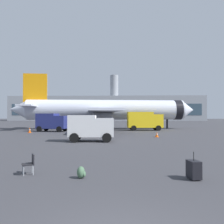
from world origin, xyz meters
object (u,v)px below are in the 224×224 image
Objects in this scene: fuel_truck at (144,120)px; safety_cone_far at (30,130)px; service_truck at (52,122)px; safety_cone_near at (157,135)px; airplane_at_gate at (105,110)px; gate_chair at (30,163)px; safety_cone_mid at (66,127)px; rolling_suitcase at (194,169)px; cargo_van at (91,127)px; traveller_backpack at (81,173)px.

safety_cone_far is (-17.57, -6.95, -1.38)m from fuel_truck.
service_truck reaches higher than safety_cone_near.
airplane_at_gate is at bearing 149.15° from fuel_truck.
fuel_truck is (15.18, 3.76, 0.16)m from service_truck.
airplane_at_gate is 36.15m from gate_chair.
safety_cone_mid is at bearing 100.92° from gate_chair.
rolling_suitcase is at bearing -63.57° from service_truck.
gate_chair is at bearing -75.34° from service_truck.
airplane_at_gate is 7.93× the size of cargo_van.
traveller_backpack is (12.05, -25.35, -0.16)m from safety_cone_far.
service_truck is 31.86m from rolling_suitcase.
traveller_backpack is at bearing -75.68° from safety_cone_mid.
gate_chair is at bearing -113.71° from safety_cone_near.
airplane_at_gate is at bearing 112.84° from safety_cone_near.
safety_cone_far is at bearing 115.43° from traveller_backpack.
rolling_suitcase is (13.65, -35.74, 0.05)m from safety_cone_mid.
rolling_suitcase is 1.28× the size of gate_chair.
fuel_truck is at bearing 69.25° from cargo_van.
rolling_suitcase is (-1.01, -32.27, -1.38)m from fuel_truck.
cargo_van is 6.56× the size of safety_cone_mid.
airplane_at_gate reaches higher than service_truck.
safety_cone_near is 0.78× the size of safety_cone_far.
traveller_backpack is 0.56× the size of gate_chair.
safety_cone_mid is 38.26m from rolling_suitcase.
fuel_truck is 19.69m from cargo_van.
rolling_suitcase reaches higher than safety_cone_mid.
safety_cone_mid is at bearing 110.90° from rolling_suitcase.
fuel_truck reaches higher than cargo_van.
safety_cone_mid is 35.87m from gate_chair.
safety_cone_near is at bearing -19.52° from safety_cone_far.
traveller_backpack is at bearing -99.69° from fuel_truck.
safety_cone_near is 0.73× the size of gate_chair.
safety_cone_far is at bearing 132.75° from cargo_van.
cargo_van is 5.62× the size of safety_cone_far.
service_truck is 4.17m from safety_cone_far.
fuel_truck is at bearing 13.92° from service_truck.
service_truck reaches higher than safety_cone_mid.
airplane_at_gate is 15.66m from safety_cone_far.
airplane_at_gate is 44.58× the size of safety_cone_far.
traveller_backpack is (-5.77, -19.03, -0.08)m from safety_cone_near.
gate_chair is (9.71, -24.79, 0.10)m from safety_cone_far.
safety_cone_near is at bearing -88.91° from fuel_truck.
safety_cone_mid is 1.43× the size of traveller_backpack.
traveller_backpack is at bearing -179.57° from rolling_suitcase.
cargo_van reaches higher than traveller_backpack.
rolling_suitcase reaches higher than gate_chair.
fuel_truck is 9.89× the size of safety_cone_near.
safety_cone_far reaches higher than safety_cone_near.
cargo_van is 5.24× the size of gate_chair.
rolling_suitcase is at bearing 0.43° from traveller_backpack.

